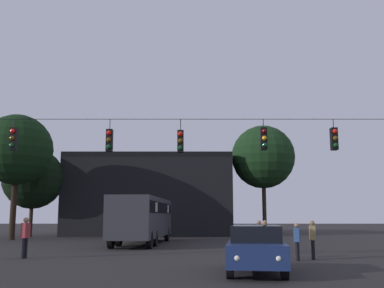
% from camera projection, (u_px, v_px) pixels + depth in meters
% --- Properties ---
extents(ground_plane, '(168.00, 168.00, 0.00)m').
position_uv_depth(ground_plane, '(186.00, 245.00, 29.01)').
color(ground_plane, black).
rests_on(ground_plane, ground).
extents(overhead_signal_span, '(20.27, 0.44, 6.64)m').
position_uv_depth(overhead_signal_span, '(182.00, 166.00, 18.94)').
color(overhead_signal_span, black).
rests_on(overhead_signal_span, ground).
extents(city_bus, '(3.21, 11.14, 3.00)m').
position_uv_depth(city_bus, '(145.00, 216.00, 29.95)').
color(city_bus, '#2D2D33').
rests_on(city_bus, ground).
extents(car_near_right, '(2.29, 4.48, 1.52)m').
position_uv_depth(car_near_right, '(258.00, 248.00, 14.72)').
color(car_near_right, navy).
rests_on(car_near_right, ground).
extents(pedestrian_crossing_left, '(0.29, 0.39, 1.65)m').
position_uv_depth(pedestrian_crossing_left, '(315.00, 237.00, 19.27)').
color(pedestrian_crossing_left, black).
rests_on(pedestrian_crossing_left, ground).
extents(pedestrian_crossing_center, '(0.34, 0.41, 1.77)m').
position_uv_depth(pedestrian_crossing_center, '(28.00, 235.00, 19.84)').
color(pedestrian_crossing_center, black).
rests_on(pedestrian_crossing_center, ground).
extents(pedestrian_crossing_right, '(0.35, 0.42, 1.65)m').
position_uv_depth(pedestrian_crossing_right, '(267.00, 237.00, 19.38)').
color(pedestrian_crossing_right, black).
rests_on(pedestrian_crossing_right, ground).
extents(pedestrian_near_bus, '(0.29, 0.39, 1.63)m').
position_uv_depth(pedestrian_near_bus, '(261.00, 235.00, 21.94)').
color(pedestrian_near_bus, black).
rests_on(pedestrian_near_bus, ground).
extents(pedestrian_trailing, '(0.35, 0.42, 1.55)m').
position_uv_depth(pedestrian_trailing, '(299.00, 239.00, 18.79)').
color(pedestrian_trailing, black).
rests_on(pedestrian_trailing, ground).
extents(corner_building, '(15.71, 13.61, 7.68)m').
position_uv_depth(corner_building, '(155.00, 197.00, 47.37)').
color(corner_building, black).
rests_on(corner_building, ground).
extents(tree_left_silhouette, '(6.13, 6.13, 10.61)m').
position_uv_depth(tree_left_silhouette, '(265.00, 157.00, 43.94)').
color(tree_left_silhouette, '#2D2116').
rests_on(tree_left_silhouette, ground).
extents(tree_behind_building, '(5.48, 5.48, 7.95)m').
position_uv_depth(tree_behind_building, '(35.00, 179.00, 40.94)').
color(tree_behind_building, '#2D2116').
rests_on(tree_behind_building, ground).
extents(tree_right_far, '(5.68, 5.68, 9.97)m').
position_uv_depth(tree_right_far, '(19.00, 150.00, 36.34)').
color(tree_right_far, black).
rests_on(tree_right_far, ground).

